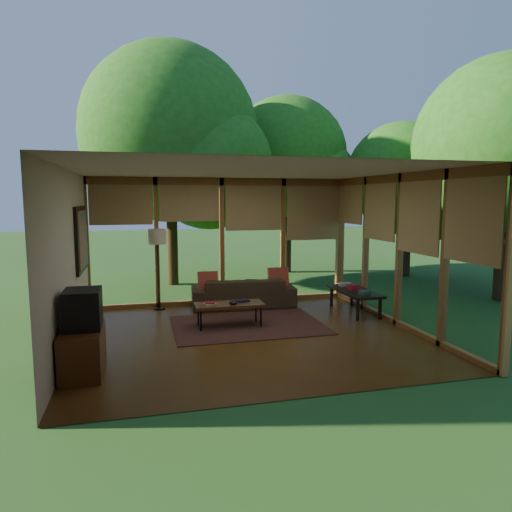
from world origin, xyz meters
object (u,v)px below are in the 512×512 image
object	(u,v)px
television	(83,309)
side_console	(355,292)
sofa	(243,292)
media_cabinet	(83,350)
floor_lamp	(157,241)
coffee_table	(229,305)

from	to	relation	value
television	side_console	distance (m)	5.28
sofa	media_cabinet	size ratio (longest dim) A/B	2.13
media_cabinet	side_console	bearing A→B (deg)	22.84
sofa	media_cabinet	world-z (taller)	sofa
sofa	floor_lamp	size ratio (longest dim) A/B	1.29
media_cabinet	side_console	xyz separation A→B (m)	(4.87, 2.05, 0.11)
sofa	television	xyz separation A→B (m)	(-2.81, -3.06, 0.54)
sofa	floor_lamp	bearing A→B (deg)	-4.04
sofa	floor_lamp	xyz separation A→B (m)	(-1.73, 0.25, 1.10)
floor_lamp	coffee_table	bearing A→B (deg)	-55.14
media_cabinet	floor_lamp	world-z (taller)	floor_lamp
side_console	sofa	bearing A→B (deg)	153.71
sofa	coffee_table	size ratio (longest dim) A/B	1.77
media_cabinet	television	distance (m)	0.55
sofa	coffee_table	distance (m)	1.53
television	side_console	bearing A→B (deg)	22.93
media_cabinet	side_console	world-z (taller)	media_cabinet
sofa	television	world-z (taller)	television
coffee_table	floor_lamp	bearing A→B (deg)	124.86
television	side_console	world-z (taller)	television
sofa	floor_lamp	world-z (taller)	floor_lamp
floor_lamp	sofa	bearing A→B (deg)	-8.08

